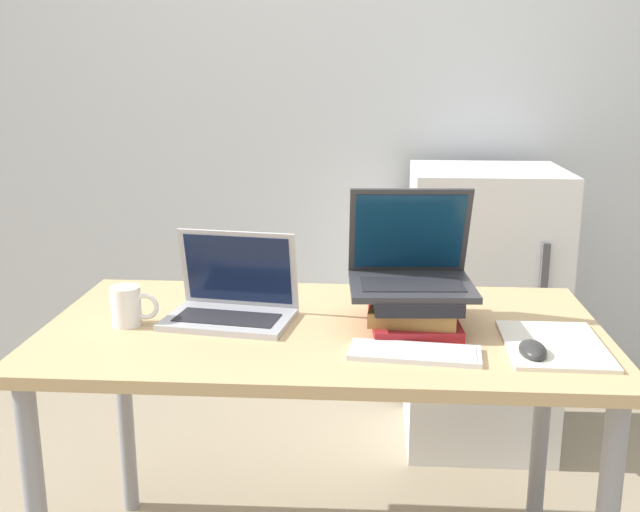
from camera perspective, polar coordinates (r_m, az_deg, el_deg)
wall_back at (r=2.99m, az=1.77°, el=13.69°), size 8.00×0.05×2.70m
desk at (r=1.92m, az=0.21°, el=-7.67°), size 1.40×0.74×0.75m
laptop_left at (r=1.94m, az=-6.73°, el=-3.50°), size 0.34×0.26×0.22m
book_stack at (r=1.89m, az=7.12°, el=-3.84°), size 0.23×0.30×0.10m
laptop_on_books at (r=1.88m, az=6.91°, el=-0.87°), size 0.32×0.27×0.25m
wireless_keyboard at (r=1.71m, az=7.23°, el=-7.31°), size 0.31×0.15×0.01m
mouse at (r=1.75m, az=15.91°, el=-6.93°), size 0.06×0.10×0.04m
notepad at (r=1.83m, az=17.38°, el=-6.49°), size 0.23×0.31×0.01m
mug at (r=1.94m, az=-14.43°, el=-3.72°), size 0.12×0.07×0.10m
mini_fridge at (r=2.81m, az=12.21°, el=-3.96°), size 0.53×0.49×1.03m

